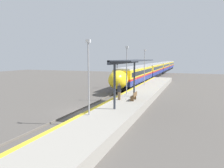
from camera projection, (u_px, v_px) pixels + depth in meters
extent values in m
plane|color=#56514C|center=(84.00, 112.00, 21.85)|extent=(120.00, 120.00, 0.00)
cube|color=slate|center=(78.00, 110.00, 22.09)|extent=(0.08, 90.00, 0.15)
cube|color=slate|center=(90.00, 112.00, 21.60)|extent=(0.08, 90.00, 0.15)
cube|color=black|center=(136.00, 83.00, 41.86)|extent=(2.52, 17.30, 0.75)
cube|color=navy|center=(136.00, 79.00, 41.76)|extent=(2.86, 18.81, 0.87)
cube|color=red|center=(136.00, 76.00, 41.69)|extent=(2.88, 18.81, 0.30)
cube|color=yellow|center=(136.00, 71.00, 41.60)|extent=(2.86, 18.81, 1.31)
cube|color=black|center=(136.00, 72.00, 41.60)|extent=(2.89, 17.30, 0.72)
cube|color=#9E9EA3|center=(136.00, 67.00, 41.50)|extent=(2.58, 18.81, 0.30)
cylinder|color=black|center=(122.00, 88.00, 35.67)|extent=(0.12, 0.95, 0.95)
cylinder|color=black|center=(130.00, 88.00, 35.17)|extent=(0.12, 0.95, 0.95)
cylinder|color=black|center=(126.00, 86.00, 37.72)|extent=(0.12, 0.95, 0.95)
cylinder|color=black|center=(134.00, 87.00, 37.22)|extent=(0.12, 0.95, 0.95)
cylinder|color=black|center=(138.00, 81.00, 46.53)|extent=(0.12, 0.95, 0.95)
cylinder|color=black|center=(145.00, 81.00, 46.03)|extent=(0.12, 0.95, 0.95)
cylinder|color=black|center=(141.00, 80.00, 48.58)|extent=(0.12, 0.95, 0.95)
cylinder|color=black|center=(147.00, 80.00, 48.08)|extent=(0.12, 0.95, 0.95)
ellipsoid|color=yellow|center=(118.00, 80.00, 31.62)|extent=(2.75, 4.14, 2.72)
ellipsoid|color=black|center=(117.00, 77.00, 31.09)|extent=(2.00, 2.42, 1.39)
sphere|color=#F9F4CC|center=(115.00, 88.00, 30.30)|extent=(0.24, 0.24, 0.24)
cube|color=black|center=(153.00, 75.00, 60.12)|extent=(2.52, 17.30, 0.75)
cube|color=navy|center=(154.00, 72.00, 60.02)|extent=(2.86, 18.81, 0.87)
cube|color=red|center=(154.00, 70.00, 59.95)|extent=(2.88, 18.81, 0.30)
cube|color=yellow|center=(154.00, 67.00, 59.86)|extent=(2.86, 18.81, 1.31)
cube|color=black|center=(154.00, 67.00, 59.86)|extent=(2.89, 17.30, 0.72)
cube|color=#9E9EA3|center=(154.00, 64.00, 59.76)|extent=(2.58, 18.81, 0.30)
cylinder|color=black|center=(146.00, 78.00, 53.93)|extent=(0.12, 0.95, 0.95)
cylinder|color=black|center=(152.00, 78.00, 53.43)|extent=(0.12, 0.95, 0.95)
cylinder|color=black|center=(148.00, 77.00, 55.98)|extent=(0.12, 0.95, 0.95)
cylinder|color=black|center=(153.00, 77.00, 55.48)|extent=(0.12, 0.95, 0.95)
cylinder|color=black|center=(154.00, 74.00, 64.79)|extent=(0.12, 0.95, 0.95)
cylinder|color=black|center=(159.00, 74.00, 64.29)|extent=(0.12, 0.95, 0.95)
cylinder|color=black|center=(155.00, 74.00, 66.84)|extent=(0.12, 0.95, 0.95)
cylinder|color=black|center=(160.00, 74.00, 66.34)|extent=(0.12, 0.95, 0.95)
cube|color=black|center=(163.00, 71.00, 78.38)|extent=(2.52, 17.30, 0.75)
cube|color=navy|center=(163.00, 69.00, 78.28)|extent=(2.86, 18.81, 0.87)
cube|color=red|center=(163.00, 67.00, 78.21)|extent=(2.88, 18.81, 0.30)
cube|color=yellow|center=(163.00, 65.00, 78.12)|extent=(2.86, 18.81, 1.31)
cube|color=black|center=(163.00, 65.00, 78.13)|extent=(2.89, 17.30, 0.72)
cube|color=#9E9EA3|center=(163.00, 63.00, 78.02)|extent=(2.58, 18.81, 0.30)
cylinder|color=black|center=(158.00, 73.00, 72.19)|extent=(0.12, 0.95, 0.95)
cylinder|color=black|center=(162.00, 73.00, 71.69)|extent=(0.12, 0.95, 0.95)
cylinder|color=black|center=(159.00, 72.00, 74.24)|extent=(0.12, 0.95, 0.95)
cylinder|color=black|center=(163.00, 72.00, 73.74)|extent=(0.12, 0.95, 0.95)
cylinder|color=black|center=(162.00, 71.00, 83.05)|extent=(0.12, 0.95, 0.95)
cylinder|color=black|center=(166.00, 71.00, 82.55)|extent=(0.12, 0.95, 0.95)
cylinder|color=black|center=(163.00, 70.00, 85.10)|extent=(0.12, 0.95, 0.95)
cylinder|color=black|center=(167.00, 70.00, 84.60)|extent=(0.12, 0.95, 0.95)
cube|color=black|center=(168.00, 68.00, 96.64)|extent=(2.52, 17.30, 0.75)
cube|color=navy|center=(168.00, 67.00, 96.54)|extent=(2.86, 18.81, 0.87)
cube|color=red|center=(169.00, 65.00, 96.47)|extent=(2.88, 18.81, 0.30)
cube|color=yellow|center=(169.00, 64.00, 96.38)|extent=(2.86, 18.81, 1.31)
cube|color=black|center=(169.00, 64.00, 96.39)|extent=(2.89, 17.30, 0.72)
cube|color=#9E9EA3|center=(169.00, 62.00, 96.28)|extent=(2.58, 18.81, 0.30)
cylinder|color=black|center=(165.00, 70.00, 90.45)|extent=(0.12, 0.95, 0.95)
cylinder|color=black|center=(168.00, 70.00, 89.95)|extent=(0.12, 0.95, 0.95)
cylinder|color=black|center=(165.00, 69.00, 92.50)|extent=(0.12, 0.95, 0.95)
cylinder|color=black|center=(169.00, 69.00, 92.00)|extent=(0.12, 0.95, 0.95)
cylinder|color=black|center=(168.00, 68.00, 101.31)|extent=(0.12, 0.95, 0.95)
cylinder|color=black|center=(171.00, 68.00, 100.81)|extent=(0.12, 0.95, 0.95)
cylinder|color=black|center=(168.00, 68.00, 103.36)|extent=(0.12, 0.95, 0.95)
cylinder|color=black|center=(172.00, 68.00, 102.86)|extent=(0.12, 0.95, 0.95)
cube|color=#9E998E|center=(119.00, 111.00, 20.54)|extent=(4.04, 64.00, 0.86)
cube|color=yellow|center=(101.00, 105.00, 21.11)|extent=(0.40, 64.00, 0.01)
cube|color=brown|center=(132.00, 99.00, 22.80)|extent=(0.36, 0.06, 0.42)
cube|color=brown|center=(135.00, 98.00, 23.79)|extent=(0.36, 0.06, 0.42)
cube|color=brown|center=(133.00, 96.00, 23.27)|extent=(0.44, 1.42, 0.03)
cube|color=brown|center=(135.00, 94.00, 23.17)|extent=(0.04, 1.42, 0.44)
cube|color=#7F6647|center=(119.00, 96.00, 23.54)|extent=(0.28, 0.20, 0.87)
cube|color=#333338|center=(119.00, 89.00, 23.45)|extent=(0.36, 0.22, 0.69)
sphere|color=tan|center=(119.00, 85.00, 23.39)|extent=(0.23, 0.23, 0.23)
cylinder|color=#59595E|center=(117.00, 76.00, 38.39)|extent=(0.14, 0.14, 4.18)
cube|color=black|center=(117.00, 63.00, 38.10)|extent=(0.28, 0.20, 0.70)
sphere|color=black|center=(117.00, 62.00, 37.98)|extent=(0.14, 0.14, 0.14)
sphere|color=red|center=(117.00, 64.00, 38.02)|extent=(0.14, 0.14, 0.14)
cylinder|color=#9E9EA3|center=(89.00, 79.00, 17.03)|extent=(0.12, 0.12, 5.68)
cube|color=silver|center=(88.00, 41.00, 16.67)|extent=(0.36, 0.20, 0.24)
cylinder|color=#9E9EA3|center=(127.00, 71.00, 26.80)|extent=(0.12, 0.12, 5.68)
cube|color=silver|center=(127.00, 47.00, 26.45)|extent=(0.36, 0.20, 0.24)
cylinder|color=#9E9EA3|center=(144.00, 68.00, 36.58)|extent=(0.12, 0.12, 5.68)
cube|color=silver|center=(145.00, 50.00, 36.22)|extent=(0.36, 0.20, 0.24)
cylinder|color=#333842|center=(115.00, 87.00, 19.13)|extent=(0.20, 0.20, 4.04)
cylinder|color=#333842|center=(134.00, 79.00, 25.53)|extent=(0.20, 0.20, 4.04)
cube|color=#333842|center=(126.00, 62.00, 22.07)|extent=(0.24, 9.88, 0.36)
cube|color=#333842|center=(135.00, 60.00, 21.75)|extent=(2.00, 9.88, 0.10)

